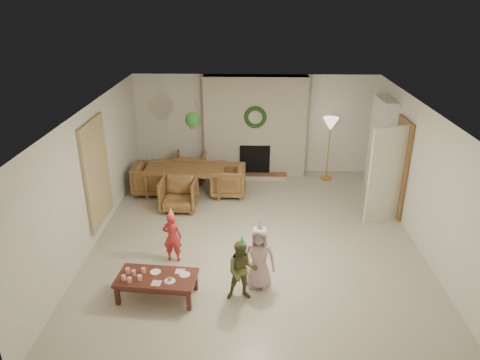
{
  "coord_description": "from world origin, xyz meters",
  "views": [
    {
      "loc": [
        -0.1,
        -7.46,
        4.41
      ],
      "look_at": [
        -0.3,
        0.4,
        1.05
      ],
      "focal_mm": 33.7,
      "sensor_mm": 36.0,
      "label": 1
    }
  ],
  "objects_px": {
    "dining_chair_right": "(228,180)",
    "child_plaid": "(242,271)",
    "dining_chair_left": "(151,179)",
    "coffee_table_top": "(157,278)",
    "dining_table": "(185,181)",
    "dining_chair_near": "(179,194)",
    "child_red": "(172,237)",
    "dining_chair_far": "(191,167)",
    "child_pink": "(259,257)"
  },
  "relations": [
    {
      "from": "child_red",
      "to": "dining_table",
      "type": "bearing_deg",
      "value": -82.15
    },
    {
      "from": "dining_table",
      "to": "dining_chair_left",
      "type": "bearing_deg",
      "value": 180.0
    },
    {
      "from": "dining_chair_right",
      "to": "coffee_table_top",
      "type": "bearing_deg",
      "value": -11.68
    },
    {
      "from": "child_red",
      "to": "child_plaid",
      "type": "xyz_separation_m",
      "value": [
        1.23,
        -1.02,
        0.04
      ]
    },
    {
      "from": "coffee_table_top",
      "to": "dining_table",
      "type": "bearing_deg",
      "value": 96.38
    },
    {
      "from": "dining_chair_near",
      "to": "dining_chair_right",
      "type": "bearing_deg",
      "value": 38.66
    },
    {
      "from": "dining_table",
      "to": "coffee_table_top",
      "type": "height_order",
      "value": "dining_table"
    },
    {
      "from": "child_plaid",
      "to": "dining_chair_left",
      "type": "bearing_deg",
      "value": 115.45
    },
    {
      "from": "dining_table",
      "to": "dining_chair_near",
      "type": "relative_size",
      "value": 2.34
    },
    {
      "from": "dining_chair_left",
      "to": "child_pink",
      "type": "height_order",
      "value": "child_pink"
    },
    {
      "from": "dining_chair_left",
      "to": "dining_table",
      "type": "bearing_deg",
      "value": -90.0
    },
    {
      "from": "coffee_table_top",
      "to": "child_red",
      "type": "height_order",
      "value": "child_red"
    },
    {
      "from": "dining_chair_near",
      "to": "child_pink",
      "type": "distance_m",
      "value": 3.18
    },
    {
      "from": "dining_chair_left",
      "to": "dining_chair_near",
      "type": "bearing_deg",
      "value": -135.0
    },
    {
      "from": "dining_chair_right",
      "to": "child_plaid",
      "type": "distance_m",
      "value": 3.8
    },
    {
      "from": "dining_chair_right",
      "to": "child_plaid",
      "type": "relative_size",
      "value": 0.78
    },
    {
      "from": "child_plaid",
      "to": "child_pink",
      "type": "relative_size",
      "value": 0.93
    },
    {
      "from": "child_red",
      "to": "child_pink",
      "type": "bearing_deg",
      "value": 158.9
    },
    {
      "from": "dining_chair_far",
      "to": "coffee_table_top",
      "type": "height_order",
      "value": "dining_chair_far"
    },
    {
      "from": "dining_chair_near",
      "to": "dining_chair_left",
      "type": "distance_m",
      "value": 1.12
    },
    {
      "from": "dining_chair_near",
      "to": "dining_chair_left",
      "type": "relative_size",
      "value": 1.0
    },
    {
      "from": "dining_chair_near",
      "to": "dining_chair_left",
      "type": "height_order",
      "value": "same"
    },
    {
      "from": "dining_chair_right",
      "to": "child_pink",
      "type": "height_order",
      "value": "child_pink"
    },
    {
      "from": "dining_table",
      "to": "dining_chair_near",
      "type": "height_order",
      "value": "dining_chair_near"
    },
    {
      "from": "dining_chair_near",
      "to": "child_red",
      "type": "height_order",
      "value": "child_red"
    },
    {
      "from": "dining_table",
      "to": "child_red",
      "type": "distance_m",
      "value": 2.79
    },
    {
      "from": "dining_chair_near",
      "to": "child_plaid",
      "type": "relative_size",
      "value": 0.78
    },
    {
      "from": "dining_chair_far",
      "to": "dining_chair_right",
      "type": "xyz_separation_m",
      "value": [
        0.97,
        -0.82,
        0.0
      ]
    },
    {
      "from": "child_red",
      "to": "child_pink",
      "type": "relative_size",
      "value": 0.85
    },
    {
      "from": "dining_chair_far",
      "to": "child_red",
      "type": "distance_m",
      "value": 3.58
    },
    {
      "from": "dining_chair_far",
      "to": "child_plaid",
      "type": "height_order",
      "value": "child_plaid"
    },
    {
      "from": "dining_chair_right",
      "to": "dining_table",
      "type": "bearing_deg",
      "value": -90.0
    },
    {
      "from": "dining_chair_near",
      "to": "dining_chair_right",
      "type": "xyz_separation_m",
      "value": [
        1.02,
        0.76,
        0.0
      ]
    },
    {
      "from": "dining_chair_near",
      "to": "dining_chair_right",
      "type": "relative_size",
      "value": 1.0
    },
    {
      "from": "dining_chair_far",
      "to": "child_plaid",
      "type": "bearing_deg",
      "value": 108.32
    },
    {
      "from": "child_red",
      "to": "child_pink",
      "type": "distance_m",
      "value": 1.65
    },
    {
      "from": "dining_chair_near",
      "to": "child_plaid",
      "type": "height_order",
      "value": "child_plaid"
    },
    {
      "from": "dining_chair_far",
      "to": "child_red",
      "type": "xyz_separation_m",
      "value": [
        0.14,
        -3.58,
        0.1
      ]
    },
    {
      "from": "dining_chair_near",
      "to": "child_plaid",
      "type": "xyz_separation_m",
      "value": [
        1.42,
        -3.01,
        0.14
      ]
    },
    {
      "from": "dining_table",
      "to": "coffee_table_top",
      "type": "bearing_deg",
      "value": -86.9
    },
    {
      "from": "dining_table",
      "to": "dining_chair_left",
      "type": "height_order",
      "value": "dining_chair_left"
    },
    {
      "from": "coffee_table_top",
      "to": "child_plaid",
      "type": "height_order",
      "value": "child_plaid"
    },
    {
      "from": "dining_chair_right",
      "to": "child_plaid",
      "type": "bearing_deg",
      "value": 7.82
    },
    {
      "from": "child_pink",
      "to": "dining_chair_near",
      "type": "bearing_deg",
      "value": 130.47
    },
    {
      "from": "dining_chair_right",
      "to": "coffee_table_top",
      "type": "height_order",
      "value": "dining_chair_right"
    },
    {
      "from": "dining_chair_left",
      "to": "coffee_table_top",
      "type": "distance_m",
      "value": 3.93
    },
    {
      "from": "child_plaid",
      "to": "coffee_table_top",
      "type": "bearing_deg",
      "value": 175.85
    },
    {
      "from": "dining_chair_near",
      "to": "child_red",
      "type": "xyz_separation_m",
      "value": [
        0.19,
        -1.99,
        0.1
      ]
    },
    {
      "from": "dining_chair_right",
      "to": "child_plaid",
      "type": "xyz_separation_m",
      "value": [
        0.4,
        -3.78,
        0.14
      ]
    },
    {
      "from": "dining_table",
      "to": "child_pink",
      "type": "xyz_separation_m",
      "value": [
        1.65,
        -3.49,
        0.22
      ]
    }
  ]
}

